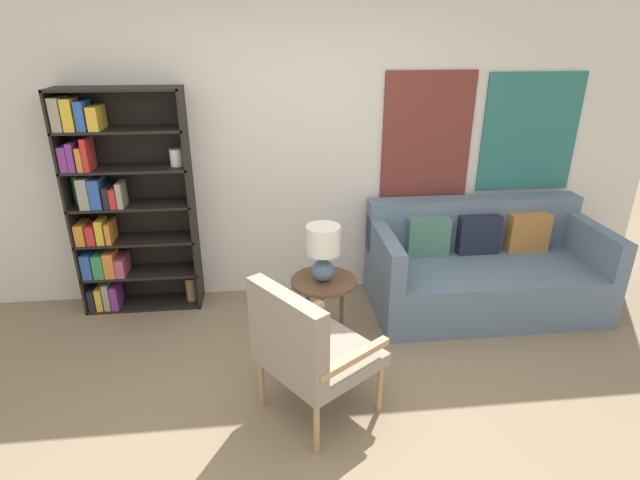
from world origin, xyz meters
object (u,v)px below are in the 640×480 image
couch (481,269)px  table_lamp (323,248)px  side_table (324,287)px  armchair (305,346)px  bookshelf (117,206)px

couch → table_lamp: (-1.42, -0.46, 0.47)m
side_table → table_lamp: table_lamp is taller
armchair → side_table: armchair is taller
bookshelf → armchair: bearing=-47.6°
side_table → bookshelf: bearing=155.0°
side_table → table_lamp: bearing=-125.3°
couch → side_table: bearing=-162.5°
couch → bookshelf: bearing=174.4°
armchair → side_table: 0.81m
side_table → table_lamp: size_ratio=1.26×
bookshelf → armchair: 2.11m
couch → table_lamp: size_ratio=4.43×
couch → armchair: bearing=-142.7°
armchair → couch: bearing=37.3°
armchair → couch: 2.04m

